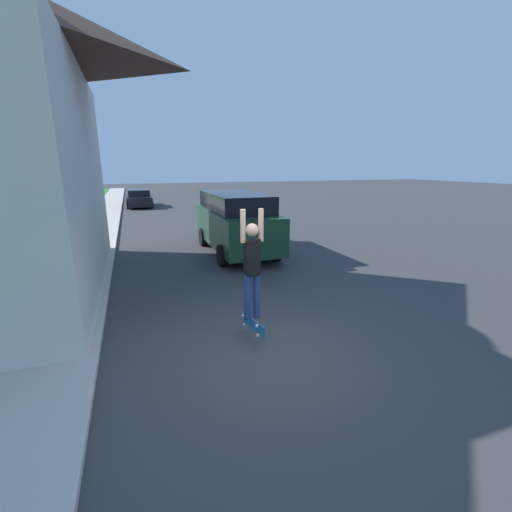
{
  "coord_description": "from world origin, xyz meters",
  "views": [
    {
      "loc": [
        -1.98,
        -4.75,
        3.06
      ],
      "look_at": [
        0.54,
        2.22,
        1.1
      ],
      "focal_mm": 24.0,
      "sensor_mm": 36.0,
      "label": 1
    }
  ],
  "objects_px": {
    "skateboarder": "(252,264)",
    "fire_hydrant": "(39,341)",
    "car_down_street": "(139,198)",
    "skateboard": "(253,324)",
    "suv_parked": "(236,221)"
  },
  "relations": [
    {
      "from": "skateboarder",
      "to": "fire_hydrant",
      "type": "xyz_separation_m",
      "value": [
        -3.41,
        0.28,
        -0.99
      ]
    },
    {
      "from": "car_down_street",
      "to": "skateboard",
      "type": "distance_m",
      "value": 22.67
    },
    {
      "from": "suv_parked",
      "to": "skateboarder",
      "type": "relative_size",
      "value": 2.48
    },
    {
      "from": "car_down_street",
      "to": "fire_hydrant",
      "type": "distance_m",
      "value": 22.41
    },
    {
      "from": "suv_parked",
      "to": "fire_hydrant",
      "type": "distance_m",
      "value": 7.81
    },
    {
      "from": "skateboarder",
      "to": "skateboard",
      "type": "height_order",
      "value": "skateboarder"
    },
    {
      "from": "suv_parked",
      "to": "fire_hydrant",
      "type": "xyz_separation_m",
      "value": [
        -4.98,
        -5.98,
        -0.71
      ]
    },
    {
      "from": "skateboarder",
      "to": "car_down_street",
      "type": "bearing_deg",
      "value": 93.28
    },
    {
      "from": "skateboarder",
      "to": "fire_hydrant",
      "type": "bearing_deg",
      "value": 175.37
    },
    {
      "from": "suv_parked",
      "to": "fire_hydrant",
      "type": "relative_size",
      "value": 7.21
    },
    {
      "from": "car_down_street",
      "to": "skateboard",
      "type": "bearing_deg",
      "value": -86.74
    },
    {
      "from": "car_down_street",
      "to": "fire_hydrant",
      "type": "xyz_separation_m",
      "value": [
        -2.11,
        -22.31,
        -0.19
      ]
    },
    {
      "from": "suv_parked",
      "to": "fire_hydrant",
      "type": "height_order",
      "value": "suv_parked"
    },
    {
      "from": "skateboard",
      "to": "fire_hydrant",
      "type": "height_order",
      "value": "fire_hydrant"
    },
    {
      "from": "suv_parked",
      "to": "car_down_street",
      "type": "xyz_separation_m",
      "value": [
        -2.87,
        16.33,
        -0.52
      ]
    }
  ]
}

